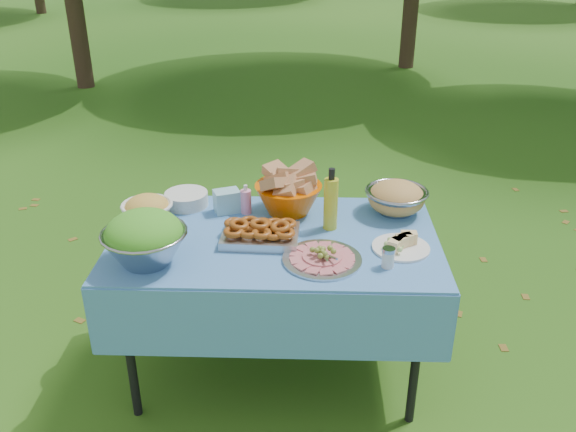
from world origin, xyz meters
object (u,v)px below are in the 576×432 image
at_px(oil_bottle, 331,199).
at_px(salad_bowl, 144,238).
at_px(pasta_bowl_steel, 396,197).
at_px(plate_stack, 186,199).
at_px(bread_bowl, 288,191).
at_px(picnic_table, 276,307).
at_px(charcuterie_platter, 322,253).

bearing_deg(oil_bottle, salad_bowl, -156.46).
height_order(salad_bowl, pasta_bowl_steel, salad_bowl).
relative_size(salad_bowl, oil_bottle, 1.18).
distance_m(plate_stack, bread_bowl, 0.51).
distance_m(picnic_table, salad_bowl, 0.76).
xyz_separation_m(plate_stack, pasta_bowl_steel, (1.03, -0.04, 0.04)).
relative_size(picnic_table, bread_bowl, 4.52).
bearing_deg(plate_stack, pasta_bowl_steel, -2.36).
relative_size(salad_bowl, charcuterie_platter, 1.04).
xyz_separation_m(picnic_table, bread_bowl, (0.05, 0.26, 0.49)).
distance_m(bread_bowl, charcuterie_platter, 0.49).
relative_size(picnic_table, plate_stack, 6.88).
height_order(plate_stack, oil_bottle, oil_bottle).
bearing_deg(picnic_table, charcuterie_platter, -44.17).
bearing_deg(plate_stack, charcuterie_platter, -37.94).
bearing_deg(pasta_bowl_steel, salad_bowl, -154.86).
relative_size(charcuterie_platter, oil_bottle, 1.14).
bearing_deg(pasta_bowl_steel, picnic_table, -154.58).
bearing_deg(bread_bowl, plate_stack, 173.77).
relative_size(picnic_table, charcuterie_platter, 4.37).
height_order(picnic_table, charcuterie_platter, charcuterie_platter).
bearing_deg(salad_bowl, bread_bowl, 41.09).
xyz_separation_m(picnic_table, pasta_bowl_steel, (0.57, 0.27, 0.46)).
relative_size(pasta_bowl_steel, charcuterie_platter, 0.89).
relative_size(bread_bowl, pasta_bowl_steel, 1.09).
bearing_deg(charcuterie_platter, picnic_table, 135.83).
distance_m(salad_bowl, oil_bottle, 0.84).
xyz_separation_m(bread_bowl, oil_bottle, (0.20, -0.16, 0.04)).
relative_size(plate_stack, charcuterie_platter, 0.64).
distance_m(salad_bowl, bread_bowl, 0.76).
height_order(plate_stack, pasta_bowl_steel, pasta_bowl_steel).
bearing_deg(picnic_table, salad_bowl, -155.17).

